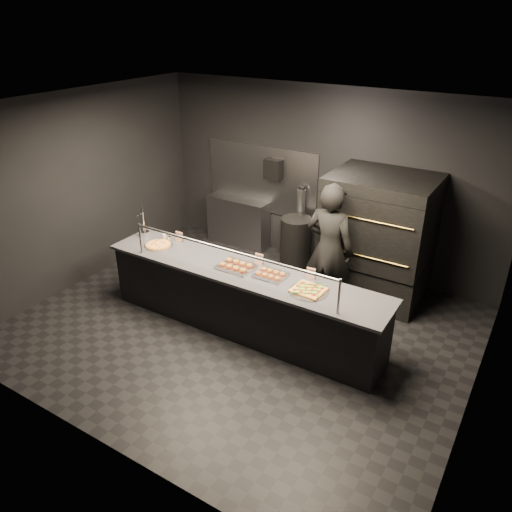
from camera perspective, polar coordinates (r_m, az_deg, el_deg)
name	(u,v)px	position (r m, az deg, el deg)	size (l,w,h in m)	color
room	(242,229)	(6.42, -1.64, 3.14)	(6.04, 6.00, 3.00)	black
service_counter	(242,300)	(6.85, -1.59, -5.00)	(4.10, 0.78, 1.37)	black
pizza_oven	(378,236)	(7.70, 13.76, 2.18)	(1.50, 1.23, 1.91)	black
prep_shelf	(238,221)	(9.37, -2.03, 3.96)	(1.20, 0.35, 0.90)	#99999E
towel_dispenser	(274,169)	(8.71, 2.01, 9.88)	(0.30, 0.20, 0.35)	black
fire_extinguisher	(301,202)	(8.63, 5.18, 6.19)	(0.14, 0.14, 0.51)	#B2B2B7
beer_tap	(144,227)	(7.73, -12.70, 3.26)	(0.14, 0.20, 0.54)	silver
round_pizza	(158,245)	(7.42, -11.10, 1.25)	(0.42, 0.42, 0.03)	silver
slider_tray_a	(236,266)	(6.66, -2.30, -1.15)	(0.52, 0.42, 0.08)	silver
slider_tray_b	(270,275)	(6.46, 1.67, -2.13)	(0.43, 0.33, 0.07)	silver
square_pizza	(309,290)	(6.15, 6.02, -3.92)	(0.49, 0.49, 0.05)	silver
condiment_jar	(166,238)	(7.56, -10.24, 2.09)	(0.15, 0.06, 0.10)	silver
tent_cards	(246,255)	(6.84, -1.10, 0.08)	(2.29, 0.04, 0.15)	white
trash_bin	(296,243)	(8.54, 4.56, 1.52)	(0.53, 0.53, 0.89)	black
worker	(329,250)	(7.10, 8.36, 0.71)	(0.72, 0.47, 1.96)	black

